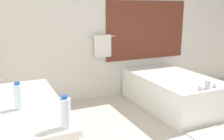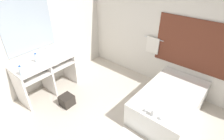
% 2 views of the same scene
% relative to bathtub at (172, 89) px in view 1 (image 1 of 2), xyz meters
% --- Properties ---
extents(wall_back_with_blinds, '(7.40, 0.13, 2.70)m').
position_rel_bathtub_xyz_m(wall_back_with_blinds, '(-0.62, 0.90, 1.06)').
color(wall_back_with_blinds, silver).
rests_on(wall_back_with_blinds, ground_plane).
extents(vanity_counter, '(0.64, 1.32, 0.87)m').
position_rel_bathtub_xyz_m(vanity_counter, '(-2.50, -1.18, 0.35)').
color(vanity_counter, white).
rests_on(vanity_counter, ground_plane).
extents(bathtub, '(1.04, 1.72, 0.65)m').
position_rel_bathtub_xyz_m(bathtub, '(0.00, 0.00, 0.00)').
color(bathtub, white).
rests_on(bathtub, ground_plane).
extents(water_bottle_1, '(0.07, 0.07, 0.22)m').
position_rel_bathtub_xyz_m(water_bottle_1, '(-2.28, -1.78, 0.69)').
color(water_bottle_1, silver).
rests_on(water_bottle_1, vanity_counter).
extents(water_bottle_2, '(0.07, 0.07, 0.22)m').
position_rel_bathtub_xyz_m(water_bottle_2, '(-2.52, -1.32, 0.68)').
color(water_bottle_2, silver).
rests_on(water_bottle_2, vanity_counter).
extents(bath_mat, '(0.55, 0.62, 0.02)m').
position_rel_bathtub_xyz_m(bath_mat, '(-0.20, -1.24, -0.28)').
color(bath_mat, white).
rests_on(bath_mat, ground_plane).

